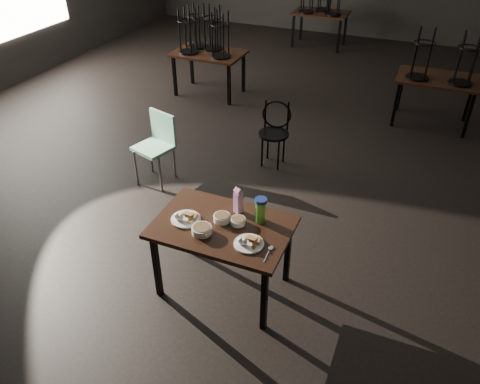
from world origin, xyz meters
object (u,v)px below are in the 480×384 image
at_px(water_bottle, 261,210).
at_px(school_chair, 157,141).
at_px(main_table, 223,232).
at_px(juice_carton, 238,201).
at_px(bentwood_chair, 275,128).

relative_size(water_bottle, school_chair, 0.27).
distance_m(main_table, juice_carton, 0.31).
xyz_separation_m(bentwood_chair, school_chair, (-1.21, -0.97, 0.04)).
relative_size(main_table, juice_carton, 4.61).
height_order(water_bottle, bentwood_chair, water_bottle).
bearing_deg(school_chair, water_bottle, -17.83).
bearing_deg(water_bottle, school_chair, 145.54).
relative_size(main_table, school_chair, 1.34).
bearing_deg(main_table, water_bottle, 33.19).
distance_m(water_bottle, school_chair, 2.25).
distance_m(main_table, water_bottle, 0.40).
bearing_deg(bentwood_chair, school_chair, -150.22).
distance_m(juice_carton, bentwood_chair, 2.25).
xyz_separation_m(main_table, water_bottle, (0.28, 0.19, 0.20)).
xyz_separation_m(water_bottle, school_chair, (-1.84, 1.26, -0.33)).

